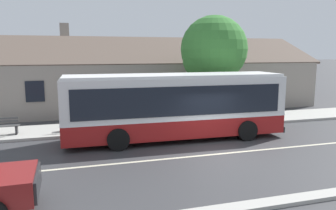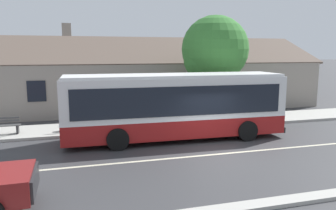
# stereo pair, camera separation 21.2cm
# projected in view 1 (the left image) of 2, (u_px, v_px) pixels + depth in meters

# --- Properties ---
(ground_plane) EXTENTS (300.00, 300.00, 0.00)m
(ground_plane) POSITION_uv_depth(u_px,v_px,m) (222.00, 154.00, 14.01)
(ground_plane) COLOR #38383A
(sidewalk_far) EXTENTS (60.00, 3.00, 0.15)m
(sidewalk_far) POSITION_uv_depth(u_px,v_px,m) (178.00, 123.00, 19.68)
(sidewalk_far) COLOR #ADAAA3
(sidewalk_far) RESTS_ON ground
(curb_near) EXTENTS (60.00, 0.50, 0.12)m
(curb_near) POSITION_uv_depth(u_px,v_px,m) (294.00, 200.00, 9.50)
(curb_near) COLOR #ADAAA3
(curb_near) RESTS_ON ground
(lane_divider_stripe) EXTENTS (60.00, 0.16, 0.01)m
(lane_divider_stripe) POSITION_uv_depth(u_px,v_px,m) (222.00, 154.00, 14.01)
(lane_divider_stripe) COLOR beige
(lane_divider_stripe) RESTS_ON ground
(community_building) EXTENTS (25.09, 10.35, 6.55)m
(community_building) POSITION_uv_depth(u_px,v_px,m) (151.00, 81.00, 27.43)
(community_building) COLOR gray
(community_building) RESTS_ON ground
(transit_bus) EXTENTS (10.91, 2.93, 3.24)m
(transit_bus) POSITION_uv_depth(u_px,v_px,m) (175.00, 105.00, 16.15)
(transit_bus) COLOR maroon
(transit_bus) RESTS_ON ground
(bench_by_building) EXTENTS (1.62, 0.51, 0.94)m
(bench_by_building) POSITION_uv_depth(u_px,v_px,m) (2.00, 127.00, 16.50)
(bench_by_building) COLOR #4C4C4C
(bench_by_building) RESTS_ON sidewalk_far
(bench_down_street) EXTENTS (1.75, 0.51, 0.94)m
(bench_down_street) POSITION_uv_depth(u_px,v_px,m) (77.00, 123.00, 17.43)
(bench_down_street) COLOR #4C4C4C
(bench_down_street) RESTS_ON sidewalk_far
(street_tree_primary) EXTENTS (4.16, 4.16, 6.57)m
(street_tree_primary) POSITION_uv_depth(u_px,v_px,m) (212.00, 51.00, 20.37)
(street_tree_primary) COLOR #4C3828
(street_tree_primary) RESTS_ON ground
(bus_stop_sign) EXTENTS (0.36, 0.07, 2.40)m
(bus_stop_sign) POSITION_uv_depth(u_px,v_px,m) (257.00, 97.00, 19.79)
(bus_stop_sign) COLOR gray
(bus_stop_sign) RESTS_ON sidewalk_far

